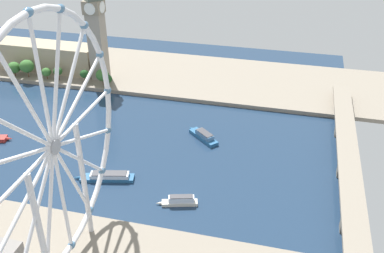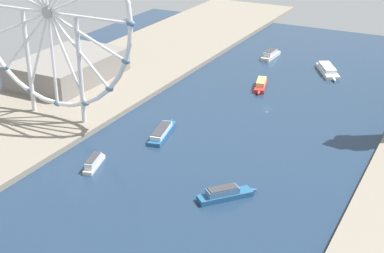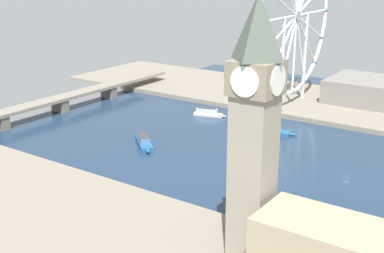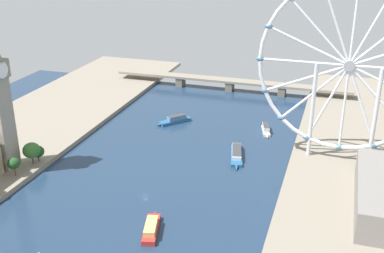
% 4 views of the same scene
% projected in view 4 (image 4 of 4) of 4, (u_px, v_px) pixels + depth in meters
% --- Properties ---
extents(ground_plane, '(398.40, 398.40, 0.00)m').
position_uv_depth(ground_plane, '(145.00, 195.00, 261.95)').
color(ground_plane, '#1E334C').
extents(riverbank_right, '(90.00, 520.00, 3.00)m').
position_uv_depth(riverbank_right, '(369.00, 230.00, 229.21)').
color(riverbank_right, gray).
rests_on(riverbank_right, ground_plane).
extents(ferris_wheel, '(106.49, 3.20, 110.82)m').
position_uv_depth(ferris_wheel, '(349.00, 67.00, 275.24)').
color(ferris_wheel, silver).
rests_on(ferris_wheel, riverbank_right).
extents(river_bridge, '(210.40, 12.35, 9.79)m').
position_uv_depth(river_bridge, '(230.00, 82.00, 429.22)').
color(river_bridge, gray).
rests_on(river_bridge, ground_plane).
extents(tour_boat_0, '(12.00, 27.82, 5.19)m').
position_uv_depth(tour_boat_0, '(151.00, 227.00, 229.89)').
color(tour_boat_0, '#B22D28').
rests_on(tour_boat_0, ground_plane).
extents(tour_boat_1, '(21.90, 24.13, 5.54)m').
position_uv_depth(tour_boat_1, '(175.00, 120.00, 358.74)').
color(tour_boat_1, '#235684').
rests_on(tour_boat_1, ground_plane).
extents(tour_boat_4, '(9.31, 21.93, 5.30)m').
position_uv_depth(tour_boat_4, '(266.00, 129.00, 342.18)').
color(tour_boat_4, beige).
rests_on(tour_boat_4, ground_plane).
extents(tour_boat_5, '(13.43, 35.45, 4.57)m').
position_uv_depth(tour_boat_5, '(237.00, 154.00, 305.22)').
color(tour_boat_5, '#235684').
rests_on(tour_boat_5, ground_plane).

